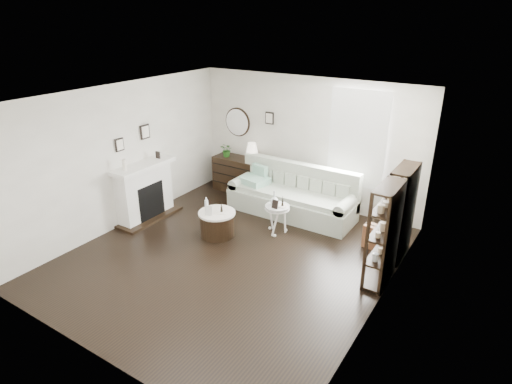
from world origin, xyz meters
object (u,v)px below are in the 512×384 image
Objects in this scene: sofa at (293,198)px; pedestal_table at (277,208)px; dresser at (239,175)px; drum_table at (217,223)px.

pedestal_table is (0.16, -0.93, 0.18)m from sofa.
sofa is at bearing -13.63° from dresser.
sofa is 2.18× the size of dresser.
pedestal_table is at bearing 37.33° from drum_table.
sofa is 4.63× the size of pedestal_table.
drum_table is (0.87, -2.00, -0.16)m from dresser.
dresser is (-1.61, 0.39, 0.06)m from sofa.
sofa is 1.77m from drum_table.
pedestal_table is (1.76, -1.32, 0.11)m from dresser.
dresser is 2.18m from drum_table.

